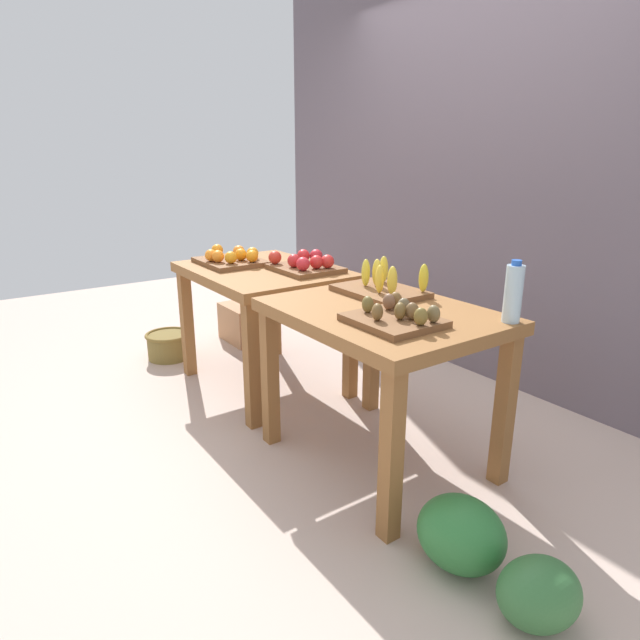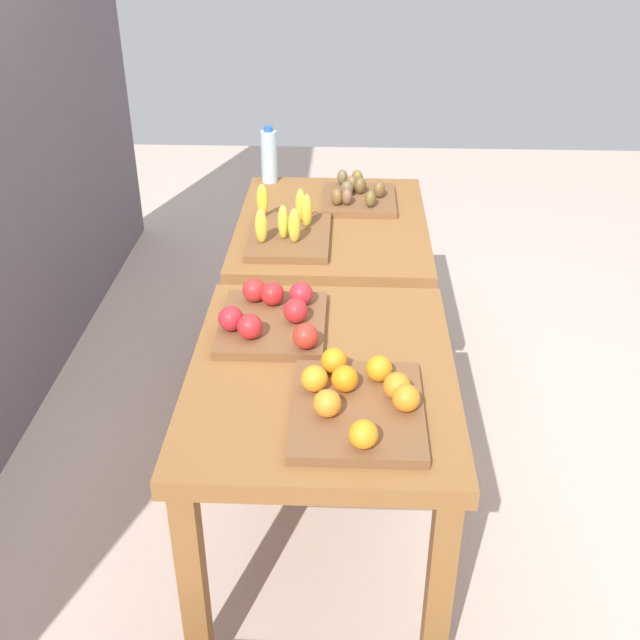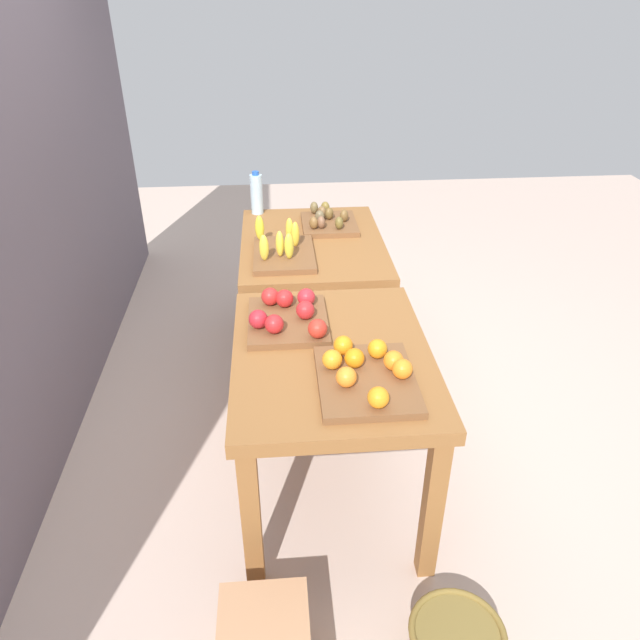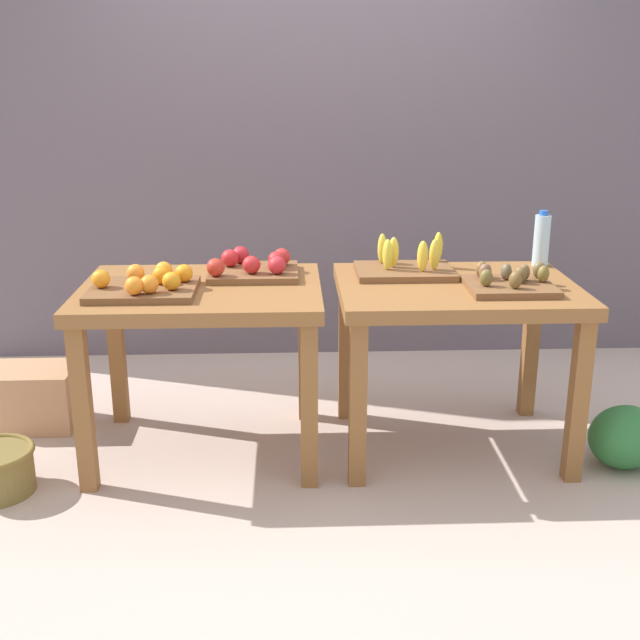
# 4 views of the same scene
# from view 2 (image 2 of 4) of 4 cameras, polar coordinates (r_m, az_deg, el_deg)

# --- Properties ---
(ground_plane) EXTENTS (8.00, 8.00, 0.00)m
(ground_plane) POSITION_cam_2_polar(r_m,az_deg,el_deg) (3.24, 0.52, -9.50)
(ground_plane) COLOR #C6AE9F
(display_table_left) EXTENTS (1.04, 0.80, 0.78)m
(display_table_left) POSITION_cam_2_polar(r_m,az_deg,el_deg) (2.39, 0.15, -5.85)
(display_table_left) COLOR brown
(display_table_left) RESTS_ON ground_plane
(display_table_right) EXTENTS (1.04, 0.80, 0.78)m
(display_table_right) POSITION_cam_2_polar(r_m,az_deg,el_deg) (3.35, 0.90, 5.53)
(display_table_right) COLOR brown
(display_table_right) RESTS_ON ground_plane
(orange_bin) EXTENTS (0.44, 0.36, 0.11)m
(orange_bin) POSITION_cam_2_polar(r_m,az_deg,el_deg) (2.12, 2.80, -5.95)
(orange_bin) COLOR brown
(orange_bin) RESTS_ON display_table_left
(apple_bin) EXTENTS (0.41, 0.35, 0.11)m
(apple_bin) POSITION_cam_2_polar(r_m,az_deg,el_deg) (2.50, -3.50, 0.21)
(apple_bin) COLOR brown
(apple_bin) RESTS_ON display_table_left
(banana_crate) EXTENTS (0.44, 0.32, 0.17)m
(banana_crate) POSITION_cam_2_polar(r_m,az_deg,el_deg) (3.11, -2.35, 6.63)
(banana_crate) COLOR brown
(banana_crate) RESTS_ON display_table_right
(kiwi_bin) EXTENTS (0.36, 0.32, 0.10)m
(kiwi_bin) POSITION_cam_2_polar(r_m,az_deg,el_deg) (3.48, 2.80, 9.12)
(kiwi_bin) COLOR brown
(kiwi_bin) RESTS_ON display_table_right
(water_bottle) EXTENTS (0.08, 0.08, 0.26)m
(water_bottle) POSITION_cam_2_polar(r_m,az_deg,el_deg) (3.71, -3.78, 11.97)
(water_bottle) COLOR silver
(water_bottle) RESTS_ON display_table_right
(watermelon_pile) EXTENTS (0.66, 0.36, 0.28)m
(watermelon_pile) POSITION_cam_2_polar(r_m,az_deg,el_deg) (4.35, 4.17, 3.76)
(watermelon_pile) COLOR #356C38
(watermelon_pile) RESTS_ON ground_plane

